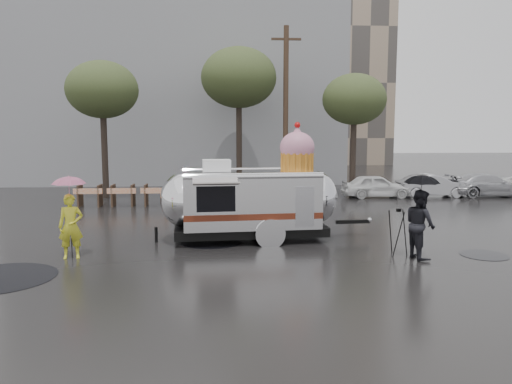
{
  "coord_description": "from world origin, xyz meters",
  "views": [
    {
      "loc": [
        -1.05,
        -13.18,
        3.53
      ],
      "look_at": [
        0.07,
        2.59,
        1.53
      ],
      "focal_mm": 35.0,
      "sensor_mm": 36.0,
      "label": 1
    }
  ],
  "objects": [
    {
      "name": "utility_pole",
      "position": [
        2.5,
        14.0,
        4.62
      ],
      "size": [
        1.6,
        0.28,
        9.0
      ],
      "color": "#473323",
      "rests_on": "ground"
    },
    {
      "name": "ground",
      "position": [
        0.0,
        0.0,
        0.0
      ],
      "size": [
        120.0,
        120.0,
        0.0
      ],
      "primitive_type": "plane",
      "color": "black",
      "rests_on": "ground"
    },
    {
      "name": "parked_cars",
      "position": [
        11.78,
        12.0,
        0.72
      ],
      "size": [
        13.2,
        1.9,
        1.5
      ],
      "color": "silver",
      "rests_on": "ground"
    },
    {
      "name": "person_right",
      "position": [
        4.37,
        -0.14,
        0.95
      ],
      "size": [
        0.65,
        0.98,
        1.91
      ],
      "primitive_type": "imported",
      "rotation": [
        0.0,
        0.0,
        1.73
      ],
      "color": "black",
      "rests_on": "ground"
    },
    {
      "name": "tree_right",
      "position": [
        6.0,
        13.0,
        5.06
      ],
      "size": [
        3.36,
        3.36,
        6.42
      ],
      "color": "#382D26",
      "rests_on": "ground"
    },
    {
      "name": "airstream_trailer",
      "position": [
        -0.04,
        2.59,
        1.35
      ],
      "size": [
        7.11,
        3.01,
        3.84
      ],
      "rotation": [
        0.0,
        0.0,
        0.07
      ],
      "color": "silver",
      "rests_on": "ground"
    },
    {
      "name": "umbrella_black",
      "position": [
        4.37,
        -0.14,
        1.94
      ],
      "size": [
        1.15,
        1.15,
        2.34
      ],
      "color": "black",
      "rests_on": "ground"
    },
    {
      "name": "puddles",
      "position": [
        -3.18,
        -0.04,
        0.01
      ],
      "size": [
        14.73,
        5.8,
        0.01
      ],
      "color": "black",
      "rests_on": "ground"
    },
    {
      "name": "barricade_row",
      "position": [
        -5.55,
        9.96,
        0.52
      ],
      "size": [
        4.3,
        0.8,
        1.0
      ],
      "color": "#473323",
      "rests_on": "ground"
    },
    {
      "name": "grey_building",
      "position": [
        -4.0,
        24.0,
        6.5
      ],
      "size": [
        22.0,
        12.0,
        13.0
      ],
      "primitive_type": "cube",
      "color": "gray",
      "rests_on": "ground"
    },
    {
      "name": "tree_mid",
      "position": [
        0.0,
        15.0,
        6.34
      ],
      "size": [
        4.2,
        4.2,
        8.03
      ],
      "color": "#382D26",
      "rests_on": "ground"
    },
    {
      "name": "tree_left",
      "position": [
        -7.0,
        13.0,
        5.48
      ],
      "size": [
        3.64,
        3.64,
        6.95
      ],
      "color": "#382D26",
      "rests_on": "ground"
    },
    {
      "name": "person_left",
      "position": [
        -5.15,
        0.55,
        0.89
      ],
      "size": [
        0.71,
        0.53,
        1.78
      ],
      "primitive_type": "imported",
      "rotation": [
        0.0,
        0.0,
        0.18
      ],
      "color": "yellow",
      "rests_on": "ground"
    },
    {
      "name": "umbrella_pink",
      "position": [
        -5.15,
        0.55,
        1.92
      ],
      "size": [
        1.1,
        1.1,
        2.3
      ],
      "color": "pink",
      "rests_on": "ground"
    },
    {
      "name": "tripod",
      "position": [
        3.9,
        0.23,
        0.77
      ],
      "size": [
        0.54,
        0.54,
        1.34
      ],
      "rotation": [
        0.0,
        0.0,
        0.25
      ],
      "color": "black",
      "rests_on": "ground"
    }
  ]
}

